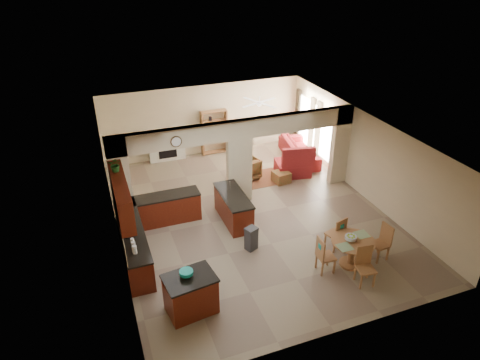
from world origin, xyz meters
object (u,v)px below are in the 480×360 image
object	(u,v)px
kitchen_island	(191,294)
armchair	(246,168)
dining_table	(352,249)
sofa	(299,150)

from	to	relation	value
kitchen_island	armchair	bearing A→B (deg)	50.36
dining_table	sofa	bearing A→B (deg)	74.70
dining_table	sofa	xyz separation A→B (m)	(1.71, 6.27, -0.14)
dining_table	armchair	bearing A→B (deg)	98.75
dining_table	sofa	size ratio (longest dim) A/B	0.44
kitchen_island	armchair	world-z (taller)	kitchen_island
kitchen_island	sofa	world-z (taller)	kitchen_island
sofa	armchair	xyz separation A→B (m)	(-2.56, -0.79, 0.02)
kitchen_island	dining_table	world-z (taller)	kitchen_island
dining_table	armchair	xyz separation A→B (m)	(-0.84, 5.48, -0.12)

